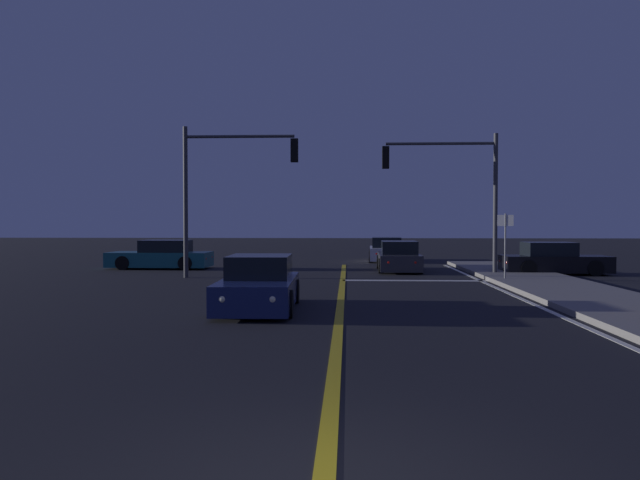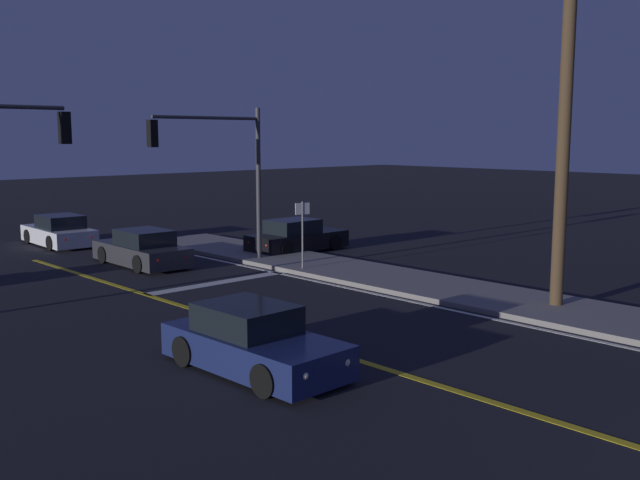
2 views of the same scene
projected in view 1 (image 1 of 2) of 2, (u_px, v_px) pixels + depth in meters
The scene contains 12 objects.
sidewalk_right at pixel (639, 312), 14.25m from camera, with size 3.20×35.43×0.15m, color gray.
lane_line_center at pixel (340, 313), 14.57m from camera, with size 0.20×33.46×0.01m, color gold.
lane_line_edge_right at pixel (558, 315), 14.34m from camera, with size 0.16×33.46×0.01m, color silver.
stop_bar at pixel (415, 281), 22.78m from camera, with size 5.35×0.50×0.01m, color silver.
car_lead_oncoming_teal at pixel (161, 256), 28.69m from camera, with size 4.72×2.03×1.34m.
car_mid_block_navy at pixel (259, 286), 15.25m from camera, with size 1.93×4.20×1.34m.
car_far_approaching_charcoal at pixel (399, 258), 27.31m from camera, with size 1.94×4.46×1.34m.
car_following_oncoming_black at pixel (553, 260), 25.58m from camera, with size 4.34×1.90×1.34m.
car_distant_tail_white at pixel (386, 251), 34.19m from camera, with size 2.03×4.32×1.34m.
traffic_signal_near_right at pixel (453, 180), 24.88m from camera, with size 4.65×0.28×5.75m.
traffic_signal_far_left at pixel (226, 176), 23.89m from camera, with size 4.50×0.28×5.89m.
street_sign_corner at pixel (505, 236), 22.08m from camera, with size 0.55×0.14×2.48m.
Camera 1 is at (0.20, -4.68, 2.17)m, focal length 34.54 mm.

